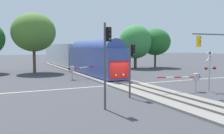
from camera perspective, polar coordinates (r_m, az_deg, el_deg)
name	(u,v)px	position (r m, az deg, el deg)	size (l,w,h in m)	color
ground_plane	(125,85)	(29.27, 2.88, -4.04)	(220.00, 220.00, 0.00)	#3D3D42
road_centre_stripe	(125,85)	(29.27, 2.88, -4.03)	(44.00, 0.20, 0.01)	beige
railway_track	(125,84)	(29.26, 2.88, -3.86)	(4.40, 80.00, 0.32)	gray
commuter_train	(75,55)	(48.15, -8.52, 2.71)	(3.04, 41.64, 5.16)	#384C93
crossing_gate_near	(192,78)	(25.72, 17.82, -2.33)	(5.15, 0.40, 1.80)	#B7B7BC
crossing_signal_mast	(210,67)	(26.28, 21.47, -0.02)	(1.36, 0.44, 4.00)	#B2B2B7
crossing_gate_far	(77,69)	(34.03, -8.02, -0.39)	(6.03, 0.40, 1.94)	#B7B7BC
traffic_signal_median	(132,60)	(21.57, 4.49, 1.61)	(0.53, 0.38, 4.92)	#4C4C51
traffic_signal_near_left	(107,52)	(17.47, -1.22, 3.45)	(0.53, 0.38, 6.12)	#4C4C51
traffic_signal_near_right	(220,47)	(25.66, 23.52, 4.23)	(5.21, 0.38, 5.83)	#4C4C51
maple_right_background	(155,42)	(53.42, 9.89, 5.67)	(6.32, 6.32, 8.19)	#4C3828
oak_behind_train	(34,32)	(44.08, -17.49, 7.60)	(7.29, 7.29, 10.08)	brown
oak_far_right	(135,42)	(51.02, 5.37, 5.76)	(6.65, 6.65, 8.77)	#4C3828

